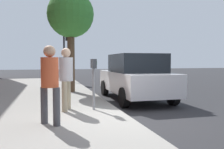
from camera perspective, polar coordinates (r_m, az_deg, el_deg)
name	(u,v)px	position (r m, az deg, el deg)	size (l,w,h in m)	color
ground_plane	(128,121)	(5.93, 3.96, -11.37)	(80.00, 80.00, 0.00)	#2B2B2D
parking_meter	(94,73)	(6.45, -4.54, 0.32)	(0.36, 0.12, 1.41)	gray
pedestrian_at_meter	(66,74)	(6.44, -11.20, 0.08)	(0.50, 0.37, 1.71)	tan
pedestrian_bystander	(50,79)	(5.06, -15.03, -1.04)	(0.42, 0.40, 1.68)	#47474C
parked_sedan_near	(135,77)	(9.03, 5.69, -0.58)	(4.43, 2.04, 1.77)	silver
street_tree	(71,16)	(10.63, -10.13, 14.03)	(2.04, 2.04, 4.43)	brown
traffic_signal	(66,46)	(16.36, -11.35, 6.95)	(0.24, 0.44, 3.60)	black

